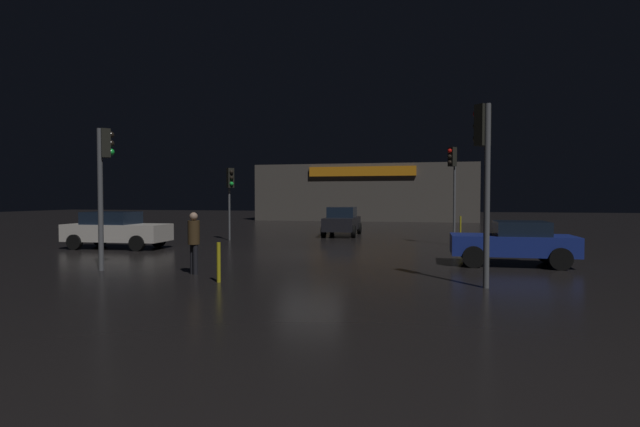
{
  "coord_description": "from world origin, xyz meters",
  "views": [
    {
      "loc": [
        4.58,
        -18.45,
        2.21
      ],
      "look_at": [
        -0.73,
        4.94,
        1.44
      ],
      "focal_mm": 27.74,
      "sensor_mm": 36.0,
      "label": 1
    }
  ],
  "objects_px": {
    "traffic_signal_cross_right": "(104,172)",
    "car_near": "(342,221)",
    "traffic_signal_main": "(453,171)",
    "car_far": "(116,230)",
    "traffic_signal_opposite": "(484,158)",
    "traffic_signal_cross_left": "(230,185)",
    "pedestrian": "(194,238)",
    "car_crossing": "(514,242)",
    "store_building": "(367,193)"
  },
  "relations": [
    {
      "from": "traffic_signal_opposite",
      "to": "car_far",
      "type": "relative_size",
      "value": 1.01
    },
    {
      "from": "car_crossing",
      "to": "car_near",
      "type": "bearing_deg",
      "value": 124.66
    },
    {
      "from": "traffic_signal_opposite",
      "to": "car_far",
      "type": "bearing_deg",
      "value": 156.84
    },
    {
      "from": "traffic_signal_cross_right",
      "to": "car_crossing",
      "type": "distance_m",
      "value": 13.11
    },
    {
      "from": "traffic_signal_cross_left",
      "to": "car_crossing",
      "type": "xyz_separation_m",
      "value": [
        12.75,
        -6.71,
        -2.1
      ]
    },
    {
      "from": "traffic_signal_opposite",
      "to": "traffic_signal_main",
      "type": "bearing_deg",
      "value": 91.67
    },
    {
      "from": "traffic_signal_cross_right",
      "to": "traffic_signal_opposite",
      "type": "bearing_deg",
      "value": -2.3
    },
    {
      "from": "store_building",
      "to": "traffic_signal_cross_right",
      "type": "distance_m",
      "value": 35.96
    },
    {
      "from": "traffic_signal_main",
      "to": "pedestrian",
      "type": "distance_m",
      "value": 13.13
    },
    {
      "from": "traffic_signal_main",
      "to": "car_far",
      "type": "bearing_deg",
      "value": -162.48
    },
    {
      "from": "traffic_signal_cross_right",
      "to": "car_far",
      "type": "distance_m",
      "value": 7.24
    },
    {
      "from": "traffic_signal_cross_left",
      "to": "car_far",
      "type": "relative_size",
      "value": 0.84
    },
    {
      "from": "car_near",
      "to": "pedestrian",
      "type": "height_order",
      "value": "pedestrian"
    },
    {
      "from": "car_near",
      "to": "car_far",
      "type": "bearing_deg",
      "value": -131.96
    },
    {
      "from": "traffic_signal_opposite",
      "to": "car_far",
      "type": "xyz_separation_m",
      "value": [
        -14.63,
        6.26,
        -2.36
      ]
    },
    {
      "from": "traffic_signal_cross_left",
      "to": "car_crossing",
      "type": "bearing_deg",
      "value": -27.76
    },
    {
      "from": "store_building",
      "to": "traffic_signal_opposite",
      "type": "height_order",
      "value": "store_building"
    },
    {
      "from": "pedestrian",
      "to": "traffic_signal_cross_left",
      "type": "bearing_deg",
      "value": 107.8
    },
    {
      "from": "traffic_signal_main",
      "to": "traffic_signal_opposite",
      "type": "height_order",
      "value": "traffic_signal_main"
    },
    {
      "from": "traffic_signal_cross_left",
      "to": "pedestrian",
      "type": "distance_m",
      "value": 11.45
    },
    {
      "from": "traffic_signal_main",
      "to": "car_near",
      "type": "relative_size",
      "value": 1.01
    },
    {
      "from": "traffic_signal_opposite",
      "to": "pedestrian",
      "type": "distance_m",
      "value": 8.2
    },
    {
      "from": "car_far",
      "to": "traffic_signal_cross_left",
      "type": "bearing_deg",
      "value": 56.02
    },
    {
      "from": "traffic_signal_main",
      "to": "car_near",
      "type": "height_order",
      "value": "traffic_signal_main"
    },
    {
      "from": "traffic_signal_main",
      "to": "traffic_signal_cross_right",
      "type": "bearing_deg",
      "value": -135.73
    },
    {
      "from": "pedestrian",
      "to": "traffic_signal_main",
      "type": "bearing_deg",
      "value": 53.97
    },
    {
      "from": "store_building",
      "to": "car_crossing",
      "type": "relative_size",
      "value": 5.38
    },
    {
      "from": "store_building",
      "to": "traffic_signal_opposite",
      "type": "relative_size",
      "value": 4.64
    },
    {
      "from": "store_building",
      "to": "car_near",
      "type": "distance_m",
      "value": 20.84
    },
    {
      "from": "car_crossing",
      "to": "car_far",
      "type": "bearing_deg",
      "value": 173.34
    },
    {
      "from": "store_building",
      "to": "car_near",
      "type": "height_order",
      "value": "store_building"
    },
    {
      "from": "traffic_signal_cross_left",
      "to": "pedestrian",
      "type": "bearing_deg",
      "value": -72.2
    },
    {
      "from": "traffic_signal_cross_left",
      "to": "car_far",
      "type": "bearing_deg",
      "value": -123.98
    },
    {
      "from": "store_building",
      "to": "car_crossing",
      "type": "bearing_deg",
      "value": -74.38
    },
    {
      "from": "traffic_signal_main",
      "to": "car_crossing",
      "type": "distance_m",
      "value": 7.13
    },
    {
      "from": "traffic_signal_cross_right",
      "to": "pedestrian",
      "type": "relative_size",
      "value": 2.4
    },
    {
      "from": "traffic_signal_cross_left",
      "to": "car_crossing",
      "type": "height_order",
      "value": "traffic_signal_cross_left"
    },
    {
      "from": "traffic_signal_cross_right",
      "to": "pedestrian",
      "type": "distance_m",
      "value": 3.58
    },
    {
      "from": "car_near",
      "to": "traffic_signal_opposite",
      "type": "bearing_deg",
      "value": -67.87
    },
    {
      "from": "car_near",
      "to": "traffic_signal_main",
      "type": "bearing_deg",
      "value": -38.29
    },
    {
      "from": "traffic_signal_opposite",
      "to": "car_crossing",
      "type": "xyz_separation_m",
      "value": [
        1.38,
        4.39,
        -2.43
      ]
    },
    {
      "from": "traffic_signal_cross_right",
      "to": "car_far",
      "type": "relative_size",
      "value": 0.96
    },
    {
      "from": "traffic_signal_cross_right",
      "to": "car_near",
      "type": "height_order",
      "value": "traffic_signal_cross_right"
    },
    {
      "from": "traffic_signal_cross_right",
      "to": "car_near",
      "type": "xyz_separation_m",
      "value": [
        4.61,
        15.08,
        -2.15
      ]
    },
    {
      "from": "car_near",
      "to": "traffic_signal_cross_left",
      "type": "bearing_deg",
      "value": -138.9
    },
    {
      "from": "traffic_signal_main",
      "to": "traffic_signal_cross_left",
      "type": "bearing_deg",
      "value": 178.34
    },
    {
      "from": "traffic_signal_main",
      "to": "car_far",
      "type": "relative_size",
      "value": 1.01
    },
    {
      "from": "traffic_signal_cross_left",
      "to": "pedestrian",
      "type": "xyz_separation_m",
      "value": [
        3.46,
        -10.77,
        -1.8
      ]
    },
    {
      "from": "car_near",
      "to": "pedestrian",
      "type": "bearing_deg",
      "value": -96.02
    },
    {
      "from": "traffic_signal_opposite",
      "to": "car_crossing",
      "type": "distance_m",
      "value": 5.2
    }
  ]
}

